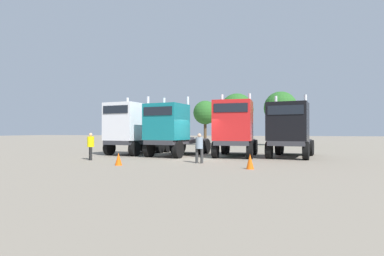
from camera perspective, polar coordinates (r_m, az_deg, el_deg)
name	(u,v)px	position (r m, az deg, el deg)	size (l,w,h in m)	color
ground	(199,159)	(19.64, 1.35, -5.68)	(200.00, 200.00, 0.00)	gray
semi_truck_white	(131,128)	(23.36, -11.27, 0.01)	(3.38, 6.10, 4.37)	#333338
semi_truck_teal	(172,129)	(21.39, -3.79, -0.28)	(3.44, 6.35, 4.16)	#333338
semi_truck_red	(234,128)	(20.86, 7.86, -0.08)	(2.58, 5.92, 4.32)	#333338
semi_truck_black	(289,130)	(21.06, 17.55, -0.30)	(3.41, 6.22, 4.14)	#333338
visitor_in_hivis	(91,144)	(19.62, -18.23, -2.89)	(0.56, 0.56, 1.64)	black
visitor_with_camera	(199,146)	(16.83, 1.36, -3.34)	(0.44, 0.40, 1.62)	#333333
traffic_cone_near	(250,161)	(14.48, 10.67, -6.08)	(0.36, 0.36, 0.71)	#F2590C
traffic_cone_mid	(118,159)	(16.22, -13.43, -5.61)	(0.36, 0.36, 0.64)	#F2590C
oak_far_left	(205,113)	(38.33, 2.45, 2.82)	(2.95, 2.95, 5.54)	#4C3823
oak_far_centre	(237,110)	(39.81, 8.28, 3.29)	(4.23, 4.23, 6.57)	#4C3823
oak_far_right	(280,108)	(38.69, 16.04, 3.56)	(3.96, 3.96, 6.53)	#4C3823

